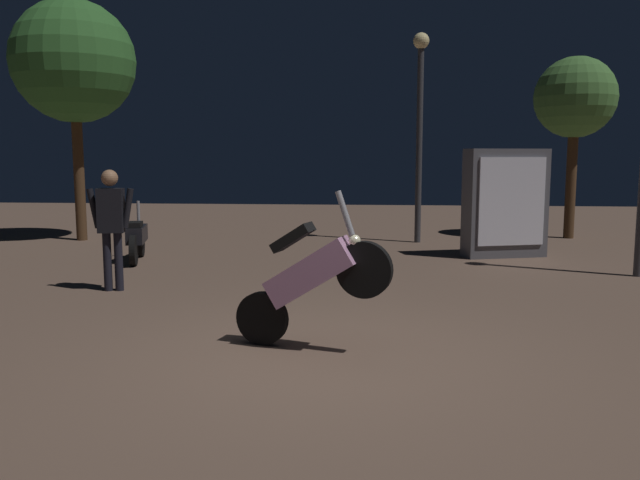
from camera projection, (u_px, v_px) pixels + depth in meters
ground_plane at (322, 358)px, 6.30m from camera, size 40.00×40.00×0.00m
motorcycle_pink_foreground at (311, 278)px, 6.48m from camera, size 1.63×0.54×1.63m
motorcycle_black_parked_left at (137, 238)px, 12.07m from camera, size 0.52×1.64×1.11m
person_rider_beside at (111, 218)px, 9.34m from camera, size 0.67×0.29×1.77m
streetlamp_far at (420, 110)px, 14.39m from camera, size 0.36×0.36×4.66m
tree_left_bg at (575, 99)px, 15.11m from camera, size 1.89×1.89×4.27m
tree_center_bg at (74, 62)px, 14.64m from camera, size 2.77×2.77×5.48m
kiosk_billboard at (505, 203)px, 12.54m from camera, size 1.68×0.93×2.10m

